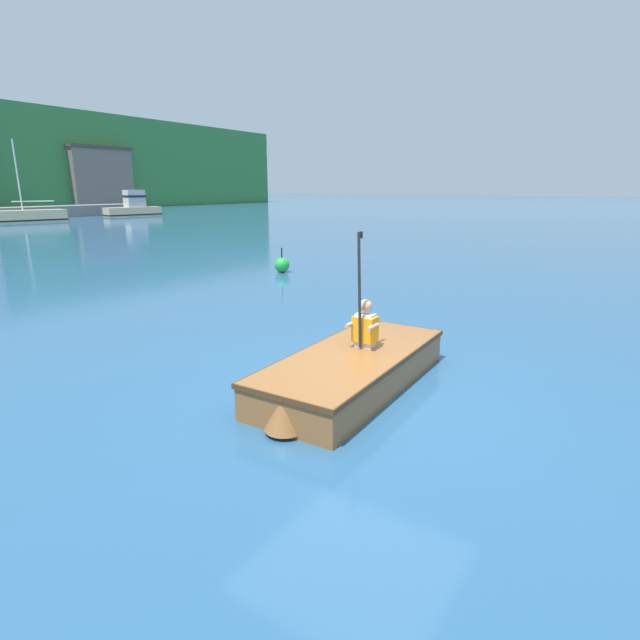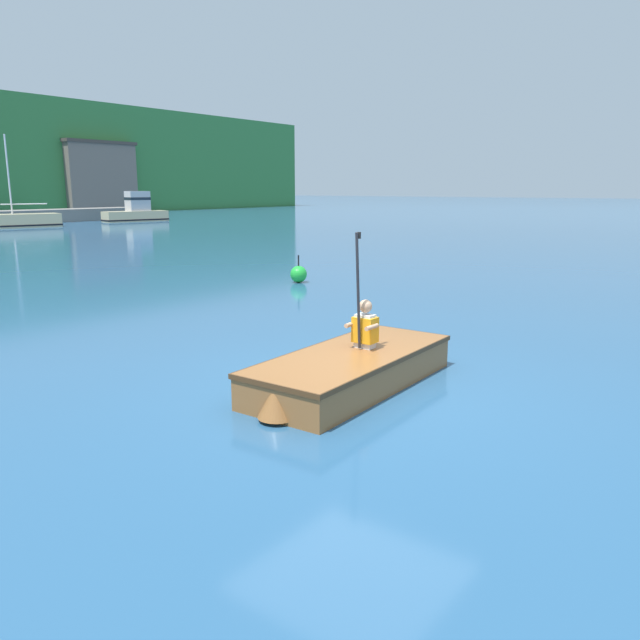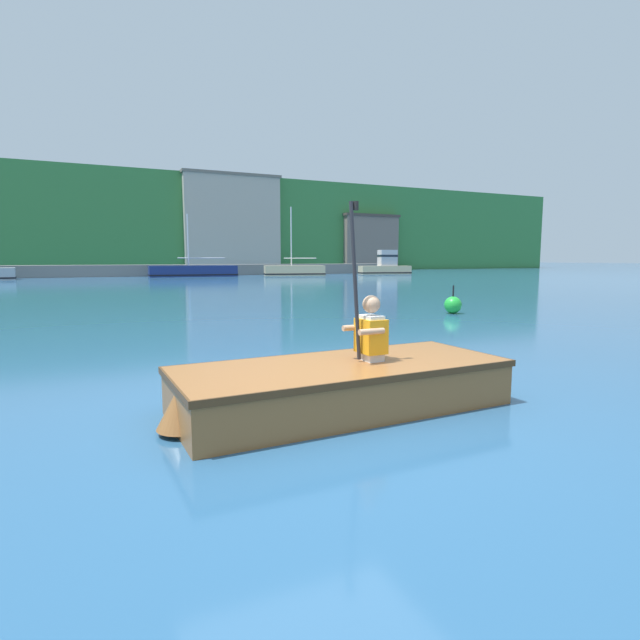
{
  "view_description": "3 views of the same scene",
  "coord_description": "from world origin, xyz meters",
  "px_view_note": "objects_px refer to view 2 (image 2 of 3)",
  "views": [
    {
      "loc": [
        -4.92,
        -2.7,
        2.43
      ],
      "look_at": [
        0.21,
        0.7,
        0.78
      ],
      "focal_mm": 28.0,
      "sensor_mm": 36.0,
      "label": 1
    },
    {
      "loc": [
        -5.99,
        -4.04,
        2.44
      ],
      "look_at": [
        0.21,
        0.7,
        0.78
      ],
      "focal_mm": 35.0,
      "sensor_mm": 36.0,
      "label": 2
    },
    {
      "loc": [
        -1.91,
        -3.84,
        1.4
      ],
      "look_at": [
        0.21,
        0.7,
        0.78
      ],
      "focal_mm": 28.0,
      "sensor_mm": 36.0,
      "label": 3
    }
  ],
  "objects_px": {
    "rowboat_foreground": "(350,368)",
    "channel_buoy": "(299,274)",
    "person_paddler": "(365,325)",
    "moored_boat_dock_east_inner": "(136,211)",
    "moored_boat_dock_west_inner": "(17,221)"
  },
  "relations": [
    {
      "from": "moored_boat_dock_west_inner",
      "to": "moored_boat_dock_east_inner",
      "type": "distance_m",
      "value": 9.04
    },
    {
      "from": "channel_buoy",
      "to": "moored_boat_dock_east_inner",
      "type": "bearing_deg",
      "value": 60.57
    },
    {
      "from": "moored_boat_dock_east_inner",
      "to": "rowboat_foreground",
      "type": "relative_size",
      "value": 1.49
    },
    {
      "from": "moored_boat_dock_east_inner",
      "to": "person_paddler",
      "type": "height_order",
      "value": "moored_boat_dock_east_inner"
    },
    {
      "from": "moored_boat_dock_west_inner",
      "to": "person_paddler",
      "type": "relative_size",
      "value": 3.78
    },
    {
      "from": "channel_buoy",
      "to": "rowboat_foreground",
      "type": "bearing_deg",
      "value": -136.57
    },
    {
      "from": "rowboat_foreground",
      "to": "channel_buoy",
      "type": "bearing_deg",
      "value": 43.43
    },
    {
      "from": "moored_boat_dock_east_inner",
      "to": "person_paddler",
      "type": "bearing_deg",
      "value": -122.63
    },
    {
      "from": "channel_buoy",
      "to": "moored_boat_dock_west_inner",
      "type": "bearing_deg",
      "value": 75.9
    },
    {
      "from": "moored_boat_dock_east_inner",
      "to": "rowboat_foreground",
      "type": "xyz_separation_m",
      "value": [
        -22.58,
        -34.74,
        -0.49
      ]
    },
    {
      "from": "rowboat_foreground",
      "to": "channel_buoy",
      "type": "distance_m",
      "value": 8.81
    },
    {
      "from": "person_paddler",
      "to": "channel_buoy",
      "type": "relative_size",
      "value": 2.06
    },
    {
      "from": "person_paddler",
      "to": "channel_buoy",
      "type": "xyz_separation_m",
      "value": [
        6.05,
        6.04,
        -0.5
      ]
    },
    {
      "from": "moored_boat_dock_west_inner",
      "to": "person_paddler",
      "type": "xyz_separation_m",
      "value": [
        -13.2,
        -34.52,
        0.32
      ]
    },
    {
      "from": "channel_buoy",
      "to": "person_paddler",
      "type": "bearing_deg",
      "value": -135.03
    }
  ]
}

